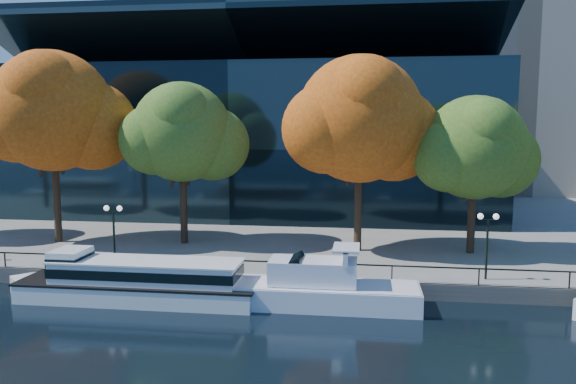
# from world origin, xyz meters

# --- Properties ---
(ground) EXTENTS (160.00, 160.00, 0.00)m
(ground) POSITION_xyz_m (0.00, 0.00, 0.00)
(ground) COLOR black
(ground) RESTS_ON ground
(promenade) EXTENTS (90.00, 67.08, 1.00)m
(promenade) POSITION_xyz_m (0.00, 36.38, 0.50)
(promenade) COLOR slate
(promenade) RESTS_ON ground
(railing) EXTENTS (88.20, 0.08, 0.99)m
(railing) POSITION_xyz_m (0.00, 3.25, 1.94)
(railing) COLOR black
(railing) RESTS_ON promenade
(convention_building) EXTENTS (50.00, 24.57, 21.43)m
(convention_building) POSITION_xyz_m (-4.00, 31.79, 8.51)
(convention_building) COLOR black
(convention_building) RESTS_ON ground
(tour_boat) EXTENTS (15.53, 3.46, 2.95)m
(tour_boat) POSITION_xyz_m (-5.11, 0.68, 1.25)
(tour_boat) COLOR white
(tour_boat) RESTS_ON ground
(cruiser_near) EXTENTS (12.14, 3.13, 3.52)m
(cruiser_near) POSITION_xyz_m (5.55, 1.09, 1.09)
(cruiser_near) COLOR white
(cruiser_near) RESTS_ON ground
(tree_1) EXTENTS (11.69, 9.59, 14.98)m
(tree_1) POSITION_xyz_m (-15.58, 11.07, 11.10)
(tree_1) COLOR black
(tree_1) RESTS_ON promenade
(tree_2) EXTENTS (9.61, 7.88, 12.54)m
(tree_2) POSITION_xyz_m (-5.54, 11.98, 9.52)
(tree_2) COLOR black
(tree_2) RESTS_ON promenade
(tree_3) EXTENTS (11.53, 9.46, 14.27)m
(tree_3) POSITION_xyz_m (8.04, 11.23, 10.46)
(tree_3) COLOR black
(tree_3) RESTS_ON promenade
(tree_4) EXTENTS (9.25, 7.59, 11.35)m
(tree_4) POSITION_xyz_m (16.15, 11.55, 8.48)
(tree_4) COLOR black
(tree_4) RESTS_ON promenade
(lamp_1) EXTENTS (1.26, 0.36, 4.03)m
(lamp_1) POSITION_xyz_m (-7.98, 4.50, 3.98)
(lamp_1) COLOR black
(lamp_1) RESTS_ON promenade
(lamp_2) EXTENTS (1.26, 0.36, 4.03)m
(lamp_2) POSITION_xyz_m (15.64, 4.50, 3.98)
(lamp_2) COLOR black
(lamp_2) RESTS_ON promenade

